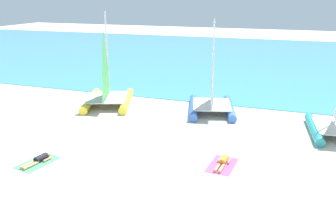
% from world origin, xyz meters
% --- Properties ---
extents(ground_plane, '(120.00, 120.00, 0.00)m').
position_xyz_m(ground_plane, '(0.00, 10.00, 0.00)').
color(ground_plane, beige).
extents(ocean_water, '(120.00, 40.00, 0.05)m').
position_xyz_m(ocean_water, '(0.00, 31.09, 0.03)').
color(ocean_water, teal).
rests_on(ocean_water, ground).
extents(sailboat_blue, '(3.88, 5.02, 5.80)m').
position_xyz_m(sailboat_blue, '(1.43, 9.36, 0.86)').
color(sailboat_blue, blue).
rests_on(sailboat_blue, ground).
extents(sailboat_yellow, '(4.44, 5.48, 6.19)m').
position_xyz_m(sailboat_yellow, '(-5.58, 8.55, 0.92)').
color(sailboat_yellow, yellow).
rests_on(sailboat_yellow, ground).
extents(towel_left, '(1.44, 2.07, 0.01)m').
position_xyz_m(towel_left, '(-4.32, -0.44, 0.01)').
color(towel_left, '#4CB266').
rests_on(towel_left, ground).
extents(sunbather_left, '(0.69, 1.56, 0.30)m').
position_xyz_m(sunbather_left, '(-4.30, -0.37, 0.13)').
color(sunbather_left, black).
rests_on(sunbather_left, towel_left).
extents(towel_right, '(1.24, 1.98, 0.01)m').
position_xyz_m(towel_right, '(3.57, 2.07, 0.01)').
color(towel_right, '#D84C99').
rests_on(towel_right, ground).
extents(sunbather_right, '(0.57, 1.57, 0.30)m').
position_xyz_m(sunbather_right, '(3.58, 2.13, 0.13)').
color(sunbather_right, orange).
rests_on(sunbather_right, towel_right).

